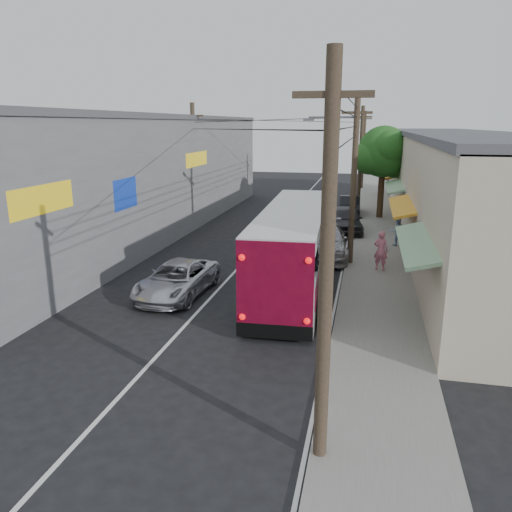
# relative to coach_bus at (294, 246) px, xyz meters

# --- Properties ---
(ground) EXTENTS (120.00, 120.00, 0.00)m
(ground) POSITION_rel_coach_bus_xyz_m (-3.00, -9.10, -1.75)
(ground) COLOR black
(ground) RESTS_ON ground
(sidewalk) EXTENTS (3.00, 80.00, 0.12)m
(sidewalk) POSITION_rel_coach_bus_xyz_m (3.50, 10.90, -1.69)
(sidewalk) COLOR slate
(sidewalk) RESTS_ON ground
(building_right) EXTENTS (7.09, 40.00, 6.25)m
(building_right) POSITION_rel_coach_bus_xyz_m (7.99, 12.90, 1.41)
(building_right) COLOR #BCB096
(building_right) RESTS_ON ground
(building_left) EXTENTS (7.20, 36.00, 7.25)m
(building_left) POSITION_rel_coach_bus_xyz_m (-11.49, 8.90, 1.91)
(building_left) COLOR slate
(building_left) RESTS_ON ground
(utility_poles) EXTENTS (11.80, 45.28, 8.00)m
(utility_poles) POSITION_rel_coach_bus_xyz_m (0.13, 11.23, 2.38)
(utility_poles) COLOR #473828
(utility_poles) RESTS_ON ground
(street_tree) EXTENTS (4.40, 4.00, 6.60)m
(street_tree) POSITION_rel_coach_bus_xyz_m (3.88, 16.92, 2.93)
(street_tree) COLOR #3F2B19
(street_tree) RESTS_ON ground
(coach_bus) EXTENTS (3.12, 11.80, 3.37)m
(coach_bus) POSITION_rel_coach_bus_xyz_m (0.00, 0.00, 0.00)
(coach_bus) COLOR silver
(coach_bus) RESTS_ON ground
(jeepney) EXTENTS (2.48, 4.92, 1.34)m
(jeepney) POSITION_rel_coach_bus_xyz_m (-4.40, -2.17, -1.08)
(jeepney) COLOR silver
(jeepney) RESTS_ON ground
(parked_suv) EXTENTS (2.90, 5.90, 1.65)m
(parked_suv) POSITION_rel_coach_bus_xyz_m (0.80, 5.28, -0.92)
(parked_suv) COLOR #A1A1A9
(parked_suv) RESTS_ON ground
(parked_car_mid) EXTENTS (2.52, 5.02, 1.64)m
(parked_car_mid) POSITION_rel_coach_bus_xyz_m (1.60, 11.56, -0.93)
(parked_car_mid) COLOR #2B2A30
(parked_car_mid) RESTS_ON ground
(parked_car_far) EXTENTS (1.65, 4.33, 1.41)m
(parked_car_far) POSITION_rel_coach_bus_xyz_m (1.60, 17.90, -1.04)
(parked_car_far) COLOR black
(parked_car_far) RESTS_ON ground
(pedestrian_near) EXTENTS (0.78, 0.63, 1.84)m
(pedestrian_near) POSITION_rel_coach_bus_xyz_m (3.63, 2.93, -0.71)
(pedestrian_near) COLOR #D5708C
(pedestrian_near) RESTS_ON sidewalk
(pedestrian_far) EXTENTS (0.91, 0.78, 1.63)m
(pedestrian_far) POSITION_rel_coach_bus_xyz_m (4.60, 8.07, -0.81)
(pedestrian_far) COLOR #8AA4C9
(pedestrian_far) RESTS_ON sidewalk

